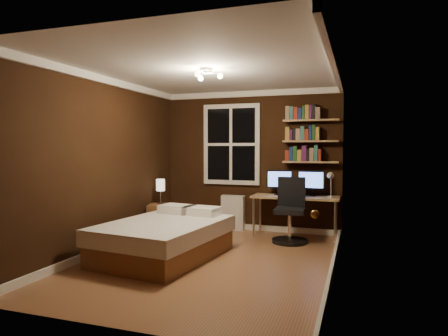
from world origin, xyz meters
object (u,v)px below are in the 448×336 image
(nightstand, at_px, (161,219))
(bedside_lamp, at_px, (161,192))
(monitor_right, at_px, (311,183))
(desk_lamp, at_px, (331,184))
(radiator, at_px, (233,213))
(bed, at_px, (165,238))
(desk, at_px, (295,200))
(monitor_left, at_px, (280,182))
(office_chair, at_px, (290,217))

(nightstand, height_order, bedside_lamp, bedside_lamp)
(monitor_right, xyz_separation_m, desk_lamp, (0.33, -0.18, 0.01))
(radiator, relative_size, desk_lamp, 1.43)
(bed, xyz_separation_m, desk, (1.48, 1.86, 0.36))
(radiator, xyz_separation_m, monitor_left, (0.87, -0.10, 0.58))
(desk, bearing_deg, monitor_left, 165.68)
(radiator, bearing_deg, office_chair, -27.77)
(nightstand, distance_m, desk, 2.33)
(nightstand, bearing_deg, radiator, 16.98)
(monitor_right, bearing_deg, office_chair, -118.09)
(bed, distance_m, radiator, 2.07)
(monitor_left, bearing_deg, bedside_lamp, -162.26)
(desk, distance_m, desk_lamp, 0.65)
(nightstand, relative_size, desk_lamp, 1.17)
(monitor_right, distance_m, office_chair, 0.75)
(nightstand, bearing_deg, desk, -3.07)
(bedside_lamp, xyz_separation_m, desk_lamp, (2.81, 0.44, 0.17))
(bed, distance_m, nightstand, 1.51)
(monitor_left, height_order, monitor_right, same)
(monitor_right, bearing_deg, monitor_left, 180.00)
(monitor_left, xyz_separation_m, office_chair, (0.27, -0.49, -0.51))
(bedside_lamp, relative_size, office_chair, 0.43)
(monitor_right, bearing_deg, radiator, 175.71)
(radiator, bearing_deg, bedside_lamp, -146.06)
(desk, bearing_deg, monitor_right, 16.25)
(bed, distance_m, monitor_left, 2.36)
(office_chair, bearing_deg, monitor_right, 58.69)
(desk, relative_size, monitor_left, 3.24)
(monitor_left, bearing_deg, nightstand, -162.26)
(nightstand, xyz_separation_m, office_chair, (2.22, 0.13, 0.13))
(nightstand, bearing_deg, office_chair, -13.56)
(radiator, relative_size, monitor_right, 1.41)
(nightstand, relative_size, bedside_lamp, 1.18)
(nightstand, height_order, office_chair, office_chair)
(monitor_left, bearing_deg, desk_lamp, -11.88)
(radiator, height_order, desk, desk)
(bed, relative_size, office_chair, 1.93)
(bedside_lamp, bearing_deg, bed, -60.22)
(radiator, height_order, desk_lamp, desk_lamp)
(bed, distance_m, monitor_right, 2.67)
(desk, height_order, monitor_left, monitor_left)
(desk, height_order, office_chair, office_chair)
(radiator, distance_m, monitor_left, 1.05)
(office_chair, bearing_deg, nightstand, -179.82)
(radiator, xyz_separation_m, monitor_right, (1.40, -0.10, 0.58))
(nightstand, relative_size, desk, 0.36)
(bedside_lamp, relative_size, monitor_right, 0.98)
(nightstand, xyz_separation_m, desk_lamp, (2.81, 0.44, 0.65))
(bed, xyz_separation_m, monitor_left, (1.20, 1.94, 0.63))
(bed, bearing_deg, office_chair, 51.54)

